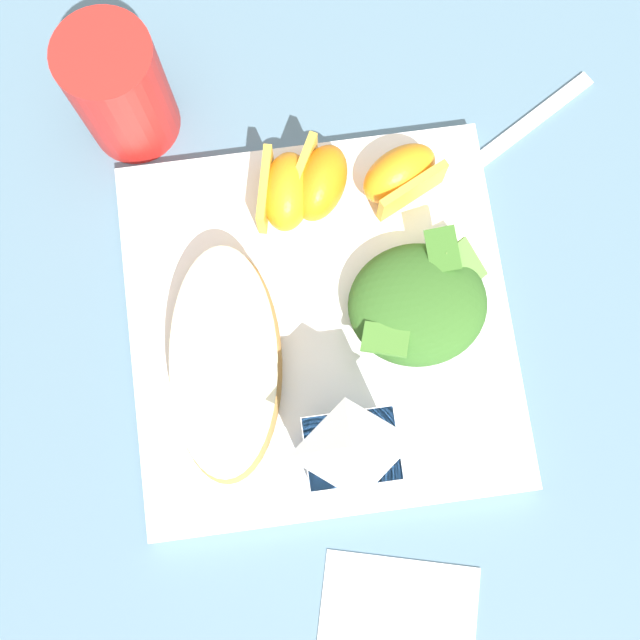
# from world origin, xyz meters

# --- Properties ---
(ground) EXTENTS (3.00, 3.00, 0.00)m
(ground) POSITION_xyz_m (0.00, 0.00, 0.00)
(ground) COLOR slate
(white_plate) EXTENTS (0.28, 0.28, 0.02)m
(white_plate) POSITION_xyz_m (0.00, 0.00, 0.01)
(white_plate) COLOR white
(white_plate) RESTS_ON ground
(cheesy_pizza_bread) EXTENTS (0.09, 0.18, 0.04)m
(cheesy_pizza_bread) POSITION_xyz_m (0.07, 0.02, 0.03)
(cheesy_pizza_bread) COLOR #B77F42
(cheesy_pizza_bread) RESTS_ON white_plate
(green_salad_pile) EXTENTS (0.10, 0.09, 0.04)m
(green_salad_pile) POSITION_xyz_m (-0.07, -0.00, 0.04)
(green_salad_pile) COLOR #336023
(green_salad_pile) RESTS_ON white_plate
(milk_carton) EXTENTS (0.06, 0.05, 0.11)m
(milk_carton) POSITION_xyz_m (-0.01, 0.10, 0.08)
(milk_carton) COLOR #23569E
(milk_carton) RESTS_ON white_plate
(orange_wedge_front) EXTENTS (0.07, 0.06, 0.04)m
(orange_wedge_front) POSITION_xyz_m (-0.07, -0.10, 0.04)
(orange_wedge_front) COLOR orange
(orange_wedge_front) RESTS_ON white_plate
(orange_wedge_middle) EXTENTS (0.06, 0.07, 0.04)m
(orange_wedge_middle) POSITION_xyz_m (-0.01, -0.10, 0.04)
(orange_wedge_middle) COLOR orange
(orange_wedge_middle) RESTS_ON white_plate
(orange_wedge_rear) EXTENTS (0.05, 0.07, 0.04)m
(orange_wedge_rear) POSITION_xyz_m (0.01, -0.10, 0.04)
(orange_wedge_rear) COLOR orange
(orange_wedge_rear) RESTS_ON white_plate
(paper_napkin) EXTENTS (0.13, 0.13, 0.00)m
(paper_napkin) POSITION_xyz_m (-0.02, 0.23, 0.00)
(paper_napkin) COLOR white
(paper_napkin) RESTS_ON ground
(metal_fork) EXTENTS (0.17, 0.11, 0.01)m
(metal_fork) POSITION_xyz_m (-0.15, -0.12, 0.00)
(metal_fork) COLOR silver
(metal_fork) RESTS_ON ground
(drinking_red_cup) EXTENTS (0.07, 0.07, 0.11)m
(drinking_red_cup) POSITION_xyz_m (0.12, -0.18, 0.05)
(drinking_red_cup) COLOR red
(drinking_red_cup) RESTS_ON ground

